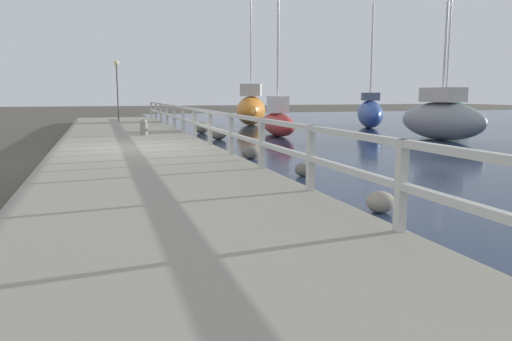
% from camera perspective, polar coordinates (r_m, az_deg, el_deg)
% --- Properties ---
extents(ground_plane, '(120.00, 120.00, 0.00)m').
position_cam_1_polar(ground_plane, '(13.76, -13.48, 1.36)').
color(ground_plane, '#4C473D').
extents(dock_walkway, '(4.25, 36.00, 0.30)m').
position_cam_1_polar(dock_walkway, '(13.74, -13.51, 1.97)').
color(dock_walkway, gray).
rests_on(dock_walkway, ground).
extents(railing, '(0.10, 32.50, 0.96)m').
position_cam_1_polar(railing, '(13.95, -5.27, 5.57)').
color(railing, beige).
rests_on(railing, dock_walkway).
extents(boulder_near_dock, '(0.38, 0.34, 0.29)m').
position_cam_1_polar(boulder_near_dock, '(10.48, 5.49, 0.09)').
color(boulder_near_dock, '#666056').
rests_on(boulder_near_dock, ground).
extents(boulder_mid_strip, '(0.63, 0.57, 0.47)m').
position_cam_1_polar(boulder_mid_strip, '(18.87, -4.33, 4.24)').
color(boulder_mid_strip, slate).
rests_on(boulder_mid_strip, ground).
extents(boulder_upstream, '(0.68, 0.61, 0.51)m').
position_cam_1_polar(boulder_upstream, '(21.98, -6.23, 4.90)').
color(boulder_upstream, slate).
rests_on(boulder_upstream, ground).
extents(boulder_far_strip, '(0.48, 0.43, 0.36)m').
position_cam_1_polar(boulder_far_strip, '(13.25, -0.60, 2.11)').
color(boulder_far_strip, '#666056').
rests_on(boulder_far_strip, ground).
extents(boulder_downstream, '(0.43, 0.38, 0.32)m').
position_cam_1_polar(boulder_downstream, '(7.48, 14.02, -3.51)').
color(boulder_downstream, gray).
rests_on(boulder_downstream, ground).
extents(mooring_bollard, '(0.25, 0.25, 0.56)m').
position_cam_1_polar(mooring_bollard, '(17.73, -12.70, 4.86)').
color(mooring_bollard, gray).
rests_on(mooring_bollard, dock_walkway).
extents(dock_lamp, '(0.27, 0.27, 3.09)m').
position_cam_1_polar(dock_lamp, '(26.62, -15.62, 10.38)').
color(dock_lamp, '#514C47').
rests_on(dock_lamp, dock_walkway).
extents(sailboat_green, '(1.97, 5.18, 7.85)m').
position_cam_1_polar(sailboat_green, '(33.33, 20.83, 6.57)').
color(sailboat_green, '#236B42').
rests_on(sailboat_green, water_surface).
extents(sailboat_orange, '(3.05, 4.57, 7.16)m').
position_cam_1_polar(sailboat_orange, '(27.77, -0.56, 7.09)').
color(sailboat_orange, orange).
rests_on(sailboat_orange, water_surface).
extents(sailboat_blue, '(3.08, 5.14, 6.11)m').
position_cam_1_polar(sailboat_blue, '(26.28, 12.87, 6.45)').
color(sailboat_blue, '#2D4C9E').
rests_on(sailboat_blue, water_surface).
extents(sailboat_gray, '(1.74, 4.23, 5.02)m').
position_cam_1_polar(sailboat_gray, '(20.03, 20.43, 5.60)').
color(sailboat_gray, gray).
rests_on(sailboat_gray, water_surface).
extents(sailboat_red, '(1.67, 5.03, 7.73)m').
position_cam_1_polar(sailboat_red, '(20.70, 2.48, 5.72)').
color(sailboat_red, red).
rests_on(sailboat_red, water_surface).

